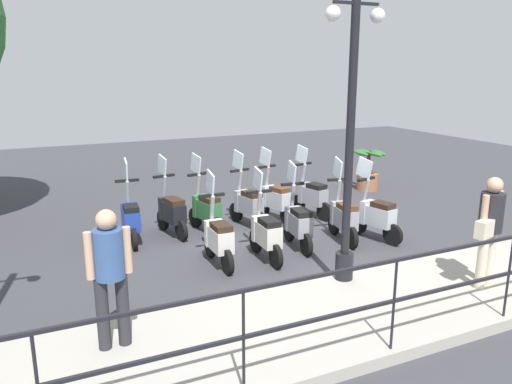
{
  "coord_description": "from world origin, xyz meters",
  "views": [
    {
      "loc": [
        -8.06,
        4.32,
        3.19
      ],
      "look_at": [
        0.2,
        0.5,
        0.9
      ],
      "focal_mm": 35.0,
      "sensor_mm": 36.0,
      "label": 1
    }
  ],
  "objects_px": {
    "scooter_far_0": "(311,195)",
    "scooter_far_2": "(248,204)",
    "scooter_near_2": "(298,222)",
    "scooter_near_4": "(218,237)",
    "scooter_near_1": "(343,216)",
    "scooter_far_1": "(275,198)",
    "scooter_far_3": "(206,209)",
    "potted_palm": "(368,173)",
    "scooter_near_0": "(376,215)",
    "lamp_post_near": "(349,154)",
    "scooter_near_3": "(266,233)",
    "pedestrian_with_bag": "(490,224)",
    "scooter_far_5": "(131,218)",
    "pedestrian_distant": "(110,268)",
    "scooter_far_4": "(171,211)"
  },
  "relations": [
    {
      "from": "scooter_near_2",
      "to": "scooter_near_4",
      "type": "xyz_separation_m",
      "value": [
        -0.16,
        1.58,
        0.0
      ]
    },
    {
      "from": "pedestrian_distant",
      "to": "scooter_far_5",
      "type": "height_order",
      "value": "pedestrian_distant"
    },
    {
      "from": "lamp_post_near",
      "to": "scooter_near_3",
      "type": "bearing_deg",
      "value": 20.49
    },
    {
      "from": "scooter_near_3",
      "to": "scooter_near_4",
      "type": "bearing_deg",
      "value": 84.25
    },
    {
      "from": "pedestrian_distant",
      "to": "scooter_near_4",
      "type": "bearing_deg",
      "value": 133.69
    },
    {
      "from": "scooter_near_1",
      "to": "scooter_far_0",
      "type": "relative_size",
      "value": 1.0
    },
    {
      "from": "pedestrian_with_bag",
      "to": "scooter_near_0",
      "type": "relative_size",
      "value": 1.03
    },
    {
      "from": "scooter_far_1",
      "to": "lamp_post_near",
      "type": "bearing_deg",
      "value": 156.59
    },
    {
      "from": "scooter_near_0",
      "to": "scooter_near_2",
      "type": "height_order",
      "value": "same"
    },
    {
      "from": "scooter_near_2",
      "to": "scooter_far_1",
      "type": "relative_size",
      "value": 1.0
    },
    {
      "from": "pedestrian_with_bag",
      "to": "scooter_far_1",
      "type": "distance_m",
      "value": 4.64
    },
    {
      "from": "pedestrian_with_bag",
      "to": "lamp_post_near",
      "type": "bearing_deg",
      "value": 42.75
    },
    {
      "from": "scooter_near_1",
      "to": "scooter_far_2",
      "type": "bearing_deg",
      "value": 48.85
    },
    {
      "from": "pedestrian_with_bag",
      "to": "scooter_far_5",
      "type": "relative_size",
      "value": 1.03
    },
    {
      "from": "scooter_near_1",
      "to": "scooter_far_0",
      "type": "distance_m",
      "value": 1.65
    },
    {
      "from": "scooter_near_2",
      "to": "scooter_near_4",
      "type": "bearing_deg",
      "value": 102.96
    },
    {
      "from": "scooter_near_0",
      "to": "scooter_near_3",
      "type": "xyz_separation_m",
      "value": [
        -0.05,
        2.33,
        0.0
      ]
    },
    {
      "from": "lamp_post_near",
      "to": "scooter_near_1",
      "type": "xyz_separation_m",
      "value": [
        1.72,
        -1.16,
        -1.53
      ]
    },
    {
      "from": "scooter_near_4",
      "to": "scooter_far_1",
      "type": "bearing_deg",
      "value": -46.82
    },
    {
      "from": "scooter_near_1",
      "to": "scooter_far_1",
      "type": "relative_size",
      "value": 1.0
    },
    {
      "from": "scooter_near_2",
      "to": "pedestrian_distant",
      "type": "bearing_deg",
      "value": 128.89
    },
    {
      "from": "scooter_near_4",
      "to": "potted_palm",
      "type": "bearing_deg",
      "value": -58.85
    },
    {
      "from": "lamp_post_near",
      "to": "scooter_far_5",
      "type": "distance_m",
      "value": 4.38
    },
    {
      "from": "scooter_near_2",
      "to": "scooter_far_4",
      "type": "distance_m",
      "value": 2.49
    },
    {
      "from": "scooter_far_0",
      "to": "scooter_far_3",
      "type": "xyz_separation_m",
      "value": [
        -0.05,
        2.44,
        0.0
      ]
    },
    {
      "from": "scooter_near_3",
      "to": "scooter_far_3",
      "type": "bearing_deg",
      "value": 15.08
    },
    {
      "from": "scooter_near_2",
      "to": "scooter_far_5",
      "type": "bearing_deg",
      "value": 67.15
    },
    {
      "from": "potted_palm",
      "to": "scooter_near_0",
      "type": "distance_m",
      "value": 4.03
    },
    {
      "from": "potted_palm",
      "to": "scooter_near_3",
      "type": "height_order",
      "value": "scooter_near_3"
    },
    {
      "from": "lamp_post_near",
      "to": "potted_palm",
      "type": "bearing_deg",
      "value": -40.16
    },
    {
      "from": "scooter_near_4",
      "to": "scooter_near_0",
      "type": "bearing_deg",
      "value": -90.64
    },
    {
      "from": "lamp_post_near",
      "to": "scooter_far_2",
      "type": "bearing_deg",
      "value": 1.49
    },
    {
      "from": "lamp_post_near",
      "to": "scooter_far_0",
      "type": "relative_size",
      "value": 2.73
    },
    {
      "from": "scooter_near_0",
      "to": "scooter_near_2",
      "type": "relative_size",
      "value": 1.0
    },
    {
      "from": "pedestrian_distant",
      "to": "scooter_far_0",
      "type": "distance_m",
      "value": 6.18
    },
    {
      "from": "scooter_far_1",
      "to": "scooter_far_5",
      "type": "distance_m",
      "value": 3.06
    },
    {
      "from": "scooter_near_3",
      "to": "scooter_near_4",
      "type": "relative_size",
      "value": 1.0
    },
    {
      "from": "pedestrian_distant",
      "to": "potted_palm",
      "type": "height_order",
      "value": "pedestrian_distant"
    },
    {
      "from": "scooter_near_1",
      "to": "pedestrian_distant",
      "type": "bearing_deg",
      "value": 126.2
    },
    {
      "from": "lamp_post_near",
      "to": "scooter_near_0",
      "type": "relative_size",
      "value": 2.73
    },
    {
      "from": "lamp_post_near",
      "to": "scooter_far_5",
      "type": "bearing_deg",
      "value": 36.61
    },
    {
      "from": "scooter_far_5",
      "to": "scooter_far_4",
      "type": "bearing_deg",
      "value": -76.79
    },
    {
      "from": "scooter_far_0",
      "to": "scooter_far_5",
      "type": "xyz_separation_m",
      "value": [
        -0.05,
        3.9,
        0.0
      ]
    },
    {
      "from": "scooter_near_4",
      "to": "scooter_far_0",
      "type": "xyz_separation_m",
      "value": [
        1.75,
        -2.82,
        0.0
      ]
    },
    {
      "from": "scooter_far_0",
      "to": "scooter_far_2",
      "type": "xyz_separation_m",
      "value": [
        -0.05,
        1.54,
        0.0
      ]
    },
    {
      "from": "scooter_near_2",
      "to": "scooter_far_0",
      "type": "distance_m",
      "value": 2.02
    },
    {
      "from": "pedestrian_with_bag",
      "to": "potted_palm",
      "type": "xyz_separation_m",
      "value": [
        5.9,
        -2.45,
        -0.63
      ]
    },
    {
      "from": "pedestrian_with_bag",
      "to": "pedestrian_distant",
      "type": "bearing_deg",
      "value": 68.76
    },
    {
      "from": "scooter_near_1",
      "to": "scooter_far_2",
      "type": "height_order",
      "value": "same"
    },
    {
      "from": "potted_palm",
      "to": "scooter_near_2",
      "type": "relative_size",
      "value": 0.69
    }
  ]
}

